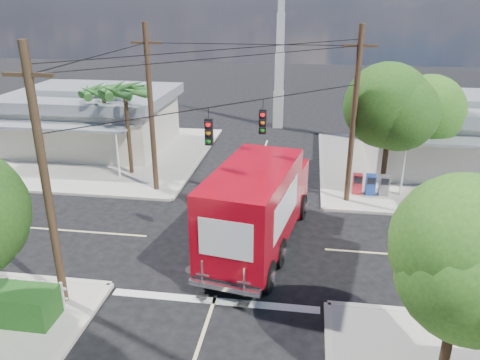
# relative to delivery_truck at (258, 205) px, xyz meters

# --- Properties ---
(ground) EXTENTS (120.00, 120.00, 0.00)m
(ground) POSITION_rel_delivery_truck_xyz_m (-1.08, 0.16, -1.95)
(ground) COLOR black
(ground) RESTS_ON ground
(sidewalk_ne) EXTENTS (14.12, 14.12, 0.14)m
(sidewalk_ne) POSITION_rel_delivery_truck_xyz_m (9.80, 11.04, -1.88)
(sidewalk_ne) COLOR #ACA69B
(sidewalk_ne) RESTS_ON ground
(sidewalk_nw) EXTENTS (14.12, 14.12, 0.14)m
(sidewalk_nw) POSITION_rel_delivery_truck_xyz_m (-11.96, 11.04, -1.88)
(sidewalk_nw) COLOR #ACA69B
(sidewalk_nw) RESTS_ON ground
(road_markings) EXTENTS (32.00, 32.00, 0.01)m
(road_markings) POSITION_rel_delivery_truck_xyz_m (-1.08, -1.31, -1.95)
(road_markings) COLOR beige
(road_markings) RESTS_ON ground
(building_ne) EXTENTS (11.80, 10.20, 4.50)m
(building_ne) POSITION_rel_delivery_truck_xyz_m (11.42, 12.13, 0.37)
(building_ne) COLOR beige
(building_ne) RESTS_ON sidewalk_ne
(building_nw) EXTENTS (10.80, 10.20, 4.30)m
(building_nw) POSITION_rel_delivery_truck_xyz_m (-13.08, 12.63, 0.27)
(building_nw) COLOR beige
(building_nw) RESTS_ON sidewalk_nw
(radio_tower) EXTENTS (0.80, 0.80, 17.00)m
(radio_tower) POSITION_rel_delivery_truck_xyz_m (-0.58, 20.16, 3.69)
(radio_tower) COLOR silver
(radio_tower) RESTS_ON ground
(tree_ne_front) EXTENTS (4.21, 4.14, 6.66)m
(tree_ne_front) POSITION_rel_delivery_truck_xyz_m (6.13, 6.92, 2.81)
(tree_ne_front) COLOR #422D1C
(tree_ne_front) RESTS_ON sidewalk_ne
(tree_ne_back) EXTENTS (3.77, 3.66, 5.82)m
(tree_ne_back) POSITION_rel_delivery_truck_xyz_m (8.73, 9.12, 2.23)
(tree_ne_back) COLOR #422D1C
(tree_ne_back) RESTS_ON sidewalk_ne
(tree_se) EXTENTS (3.67, 3.54, 5.62)m
(tree_se) POSITION_rel_delivery_truck_xyz_m (5.93, -7.08, 2.09)
(tree_se) COLOR #422D1C
(tree_se) RESTS_ON sidewalk_se
(palm_nw_front) EXTENTS (3.01, 3.08, 5.59)m
(palm_nw_front) POSITION_rel_delivery_truck_xyz_m (-8.58, 7.66, 3.09)
(palm_nw_front) COLOR #422D1C
(palm_nw_front) RESTS_ON sidewalk_nw
(palm_nw_back) EXTENTS (3.01, 3.08, 5.19)m
(palm_nw_back) POSITION_rel_delivery_truck_xyz_m (-10.58, 9.16, 2.72)
(palm_nw_back) COLOR #422D1C
(palm_nw_back) RESTS_ON sidewalk_nw
(utility_poles) EXTENTS (12.00, 10.68, 9.00)m
(utility_poles) POSITION_rel_delivery_truck_xyz_m (-2.67, 1.77, 2.72)
(utility_poles) COLOR #473321
(utility_poles) RESTS_ON ground
(vending_boxes) EXTENTS (1.90, 0.50, 1.10)m
(vending_boxes) POSITION_rel_delivery_truck_xyz_m (5.42, 6.36, -1.26)
(vending_boxes) COLOR #B71F2C
(vending_boxes) RESTS_ON sidewalk_ne
(delivery_truck) EXTENTS (4.11, 9.20, 3.85)m
(delivery_truck) POSITION_rel_delivery_truck_xyz_m (0.00, 0.00, 0.00)
(delivery_truck) COLOR black
(delivery_truck) RESTS_ON ground
(parked_car) EXTENTS (5.12, 2.51, 1.40)m
(parked_car) POSITION_rel_delivery_truck_xyz_m (9.56, 2.39, -1.25)
(parked_car) COLOR silver
(parked_car) RESTS_ON ground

